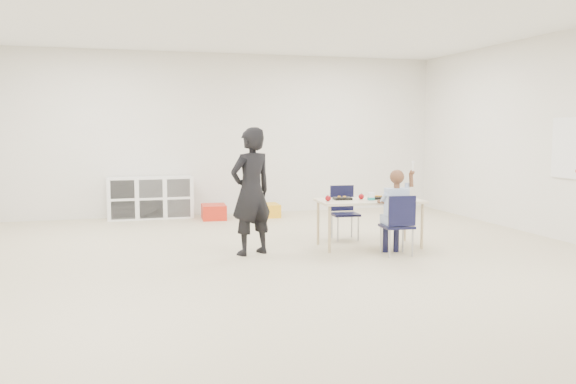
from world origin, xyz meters
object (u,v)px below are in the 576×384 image
object	(u,v)px
cubby_shelf	(150,198)
adult	(251,191)
chair_near	(397,225)
child	(397,207)
table	(369,223)

from	to	relation	value
cubby_shelf	adult	size ratio (longest dim) A/B	0.92
adult	cubby_shelf	bearing A→B (deg)	-96.17
chair_near	adult	size ratio (longest dim) A/B	0.48
cubby_shelf	chair_near	bearing A→B (deg)	-55.40
cubby_shelf	adult	xyz separation A→B (m)	(0.99, -3.33, 0.41)
child	adult	size ratio (longest dim) A/B	0.75
chair_near	adult	world-z (taller)	adult
child	cubby_shelf	world-z (taller)	child
chair_near	child	size ratio (longest dim) A/B	0.63
table	adult	size ratio (longest dim) A/B	0.90
table	cubby_shelf	world-z (taller)	cubby_shelf
chair_near	child	distance (m)	0.21
cubby_shelf	table	bearing A→B (deg)	-52.28
table	child	xyz separation A→B (m)	(0.11, -0.56, 0.27)
table	chair_near	distance (m)	0.57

